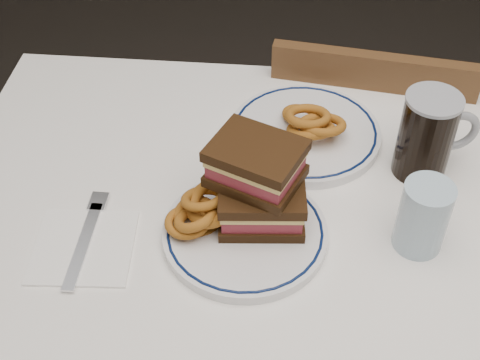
# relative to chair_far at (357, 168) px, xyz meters

# --- Properties ---
(dining_table) EXTENTS (1.27, 0.87, 0.75)m
(dining_table) POSITION_rel_chair_far_xyz_m (-0.07, -0.48, 0.20)
(dining_table) COLOR white
(dining_table) RESTS_ON floor
(chair_far) EXTENTS (0.42, 0.42, 0.82)m
(chair_far) POSITION_rel_chair_far_xyz_m (0.00, 0.00, 0.00)
(chair_far) COLOR #4E2B19
(chair_far) RESTS_ON floor
(main_plate) EXTENTS (0.24, 0.24, 0.02)m
(main_plate) POSITION_rel_chair_far_xyz_m (-0.22, -0.50, 0.31)
(main_plate) COLOR white
(main_plate) RESTS_ON dining_table
(reuben_sandwich) EXTENTS (0.15, 0.14, 0.13)m
(reuben_sandwich) POSITION_rel_chair_far_xyz_m (-0.20, -0.46, 0.38)
(reuben_sandwich) COLOR black
(reuben_sandwich) RESTS_ON main_plate
(onion_rings_main) EXTENTS (0.11, 0.10, 0.09)m
(onion_rings_main) POSITION_rel_chair_far_xyz_m (-0.28, -0.49, 0.35)
(onion_rings_main) COLOR brown
(onion_rings_main) RESTS_ON main_plate
(ketchup_ramekin) EXTENTS (0.06, 0.06, 0.03)m
(ketchup_ramekin) POSITION_rel_chair_far_xyz_m (-0.25, -0.40, 0.34)
(ketchup_ramekin) COLOR silver
(ketchup_ramekin) RESTS_ON main_plate
(beer_mug) EXTENTS (0.13, 0.09, 0.15)m
(beer_mug) POSITION_rel_chair_far_xyz_m (0.05, -0.33, 0.38)
(beer_mug) COLOR black
(beer_mug) RESTS_ON dining_table
(water_glass) EXTENTS (0.07, 0.07, 0.11)m
(water_glass) POSITION_rel_chair_far_xyz_m (0.03, -0.48, 0.36)
(water_glass) COLOR #A1BDD0
(water_glass) RESTS_ON dining_table
(far_plate) EXTENTS (0.26, 0.26, 0.02)m
(far_plate) POSITION_rel_chair_far_xyz_m (-0.14, -0.26, 0.31)
(far_plate) COLOR white
(far_plate) RESTS_ON dining_table
(onion_rings_far) EXTENTS (0.11, 0.12, 0.06)m
(onion_rings_far) POSITION_rel_chair_far_xyz_m (-0.13, -0.27, 0.34)
(onion_rings_far) COLOR brown
(onion_rings_far) RESTS_ON far_plate
(napkin_fork) EXTENTS (0.15, 0.19, 0.01)m
(napkin_fork) POSITION_rel_chair_far_xyz_m (-0.45, -0.53, 0.31)
(napkin_fork) COLOR white
(napkin_fork) RESTS_ON dining_table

